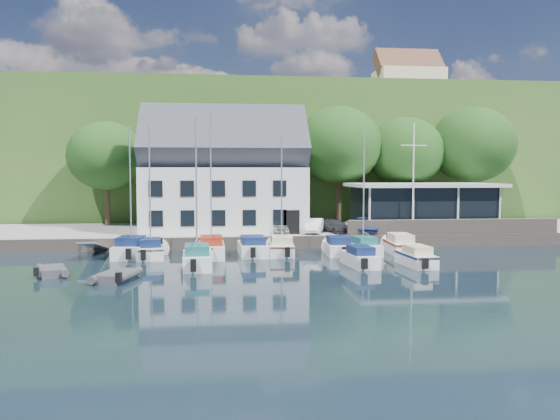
{
  "coord_description": "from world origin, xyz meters",
  "views": [
    {
      "loc": [
        -7.27,
        -31.99,
        6.14
      ],
      "look_at": [
        -2.85,
        9.0,
        3.26
      ],
      "focal_mm": 35.0,
      "sensor_mm": 36.0,
      "label": 1
    }
  ],
  "objects_px": {
    "club_pavilion": "(422,206)",
    "car_silver": "(280,227)",
    "harbor_building": "(224,181)",
    "boat_r1_3": "(253,245)",
    "car_blue": "(364,224)",
    "boat_r2_4": "(416,255)",
    "car_dgrey": "(336,226)",
    "boat_r1_6": "(364,199)",
    "dinghy_1": "(116,275)",
    "boat_r1_4": "(282,196)",
    "boat_r2_3": "(360,256)",
    "dinghy_0": "(52,269)",
    "flagpole": "(413,178)",
    "boat_r1_0": "(130,192)",
    "boat_r1_2": "(211,191)",
    "car_white": "(314,226)",
    "boat_r1_1": "(150,197)",
    "boat_r2_1": "(196,195)",
    "boat_r1_5": "(338,245)",
    "boat_r1_7": "(399,243)"
  },
  "relations": [
    {
      "from": "boat_r1_1",
      "to": "boat_r2_4",
      "type": "xyz_separation_m",
      "value": [
        17.67,
        -5.18,
        -3.69
      ]
    },
    {
      "from": "boat_r1_7",
      "to": "dinghy_0",
      "type": "bearing_deg",
      "value": -161.88
    },
    {
      "from": "boat_r1_0",
      "to": "boat_r1_4",
      "type": "bearing_deg",
      "value": 3.81
    },
    {
      "from": "flagpole",
      "to": "boat_r1_0",
      "type": "xyz_separation_m",
      "value": [
        -22.5,
        -4.46,
        -0.93
      ]
    },
    {
      "from": "car_blue",
      "to": "boat_r1_4",
      "type": "height_order",
      "value": "boat_r1_4"
    },
    {
      "from": "harbor_building",
      "to": "boat_r1_5",
      "type": "distance_m",
      "value": 13.02
    },
    {
      "from": "car_blue",
      "to": "boat_r2_3",
      "type": "bearing_deg",
      "value": -97.28
    },
    {
      "from": "boat_r1_1",
      "to": "boat_r1_7",
      "type": "relative_size",
      "value": 1.37
    },
    {
      "from": "boat_r1_1",
      "to": "boat_r2_1",
      "type": "xyz_separation_m",
      "value": [
        3.46,
        -4.47,
        0.32
      ]
    },
    {
      "from": "car_silver",
      "to": "boat_r1_6",
      "type": "xyz_separation_m",
      "value": [
        5.63,
        -5.57,
        2.58
      ]
    },
    {
      "from": "car_white",
      "to": "car_silver",
      "type": "bearing_deg",
      "value": -158.76
    },
    {
      "from": "boat_r2_3",
      "to": "dinghy_1",
      "type": "distance_m",
      "value": 15.24
    },
    {
      "from": "car_silver",
      "to": "dinghy_1",
      "type": "xyz_separation_m",
      "value": [
        -10.8,
        -13.84,
        -1.18
      ]
    },
    {
      "from": "boat_r2_1",
      "to": "dinghy_0",
      "type": "bearing_deg",
      "value": -173.28
    },
    {
      "from": "flagpole",
      "to": "boat_r1_0",
      "type": "bearing_deg",
      "value": -168.78
    },
    {
      "from": "car_white",
      "to": "boat_r1_1",
      "type": "bearing_deg",
      "value": -137.59
    },
    {
      "from": "club_pavilion",
      "to": "car_blue",
      "type": "xyz_separation_m",
      "value": [
        -6.21,
        -2.88,
        -1.36
      ]
    },
    {
      "from": "car_white",
      "to": "boat_r1_5",
      "type": "bearing_deg",
      "value": -64.02
    },
    {
      "from": "harbor_building",
      "to": "car_dgrey",
      "type": "height_order",
      "value": "harbor_building"
    },
    {
      "from": "dinghy_1",
      "to": "car_blue",
      "type": "bearing_deg",
      "value": 53.43
    },
    {
      "from": "boat_r1_1",
      "to": "dinghy_1",
      "type": "relative_size",
      "value": 2.8
    },
    {
      "from": "club_pavilion",
      "to": "car_silver",
      "type": "relative_size",
      "value": 4.1
    },
    {
      "from": "boat_r1_4",
      "to": "boat_r1_6",
      "type": "distance_m",
      "value": 6.11
    },
    {
      "from": "boat_r1_4",
      "to": "boat_r1_0",
      "type": "bearing_deg",
      "value": -175.85
    },
    {
      "from": "boat_r2_3",
      "to": "dinghy_0",
      "type": "distance_m",
      "value": 19.06
    },
    {
      "from": "boat_r1_3",
      "to": "boat_r2_4",
      "type": "xyz_separation_m",
      "value": [
        10.37,
        -5.68,
        -0.04
      ]
    },
    {
      "from": "boat_r1_5",
      "to": "boat_r1_2",
      "type": "bearing_deg",
      "value": -175.8
    },
    {
      "from": "boat_r2_3",
      "to": "car_silver",
      "type": "bearing_deg",
      "value": 105.05
    },
    {
      "from": "boat_r2_1",
      "to": "boat_r2_4",
      "type": "xyz_separation_m",
      "value": [
        14.21,
        -0.7,
        -4.0
      ]
    },
    {
      "from": "boat_r2_3",
      "to": "dinghy_1",
      "type": "xyz_separation_m",
      "value": [
        -14.88,
        -3.29,
        -0.31
      ]
    },
    {
      "from": "boat_r1_3",
      "to": "car_blue",
      "type": "bearing_deg",
      "value": 25.64
    },
    {
      "from": "flagpole",
      "to": "boat_r1_3",
      "type": "distance_m",
      "value": 15.28
    },
    {
      "from": "harbor_building",
      "to": "car_white",
      "type": "distance_m",
      "value": 9.02
    },
    {
      "from": "harbor_building",
      "to": "dinghy_1",
      "type": "xyz_separation_m",
      "value": [
        -6.2,
        -17.28,
        -4.99
      ]
    },
    {
      "from": "car_blue",
      "to": "dinghy_0",
      "type": "height_order",
      "value": "car_blue"
    },
    {
      "from": "boat_r1_3",
      "to": "boat_r1_6",
      "type": "height_order",
      "value": "boat_r1_6"
    },
    {
      "from": "boat_r1_2",
      "to": "dinghy_0",
      "type": "xyz_separation_m",
      "value": [
        -9.33,
        -5.87,
        -4.43
      ]
    },
    {
      "from": "car_silver",
      "to": "boat_r1_5",
      "type": "relative_size",
      "value": 0.6
    },
    {
      "from": "boat_r1_2",
      "to": "boat_r1_4",
      "type": "height_order",
      "value": "boat_r1_2"
    },
    {
      "from": "harbor_building",
      "to": "boat_r1_3",
      "type": "xyz_separation_m",
      "value": [
        2.0,
        -8.65,
        -4.62
      ]
    },
    {
      "from": "dinghy_0",
      "to": "boat_r1_0",
      "type": "bearing_deg",
      "value": 40.21
    },
    {
      "from": "boat_r2_4",
      "to": "boat_r1_2",
      "type": "bearing_deg",
      "value": 154.99
    },
    {
      "from": "harbor_building",
      "to": "boat_r1_3",
      "type": "height_order",
      "value": "harbor_building"
    },
    {
      "from": "boat_r1_0",
      "to": "boat_r2_3",
      "type": "relative_size",
      "value": 1.76
    },
    {
      "from": "club_pavilion",
      "to": "car_dgrey",
      "type": "distance_m",
      "value": 9.1
    },
    {
      "from": "club_pavilion",
      "to": "boat_r1_5",
      "type": "bearing_deg",
      "value": -139.17
    },
    {
      "from": "boat_r2_1",
      "to": "dinghy_0",
      "type": "relative_size",
      "value": 3.18
    },
    {
      "from": "car_silver",
      "to": "boat_r2_3",
      "type": "bearing_deg",
      "value": -68.66
    },
    {
      "from": "boat_r2_4",
      "to": "car_dgrey",
      "type": "bearing_deg",
      "value": 100.59
    },
    {
      "from": "boat_r1_7",
      "to": "boat_r2_1",
      "type": "height_order",
      "value": "boat_r2_1"
    }
  ]
}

